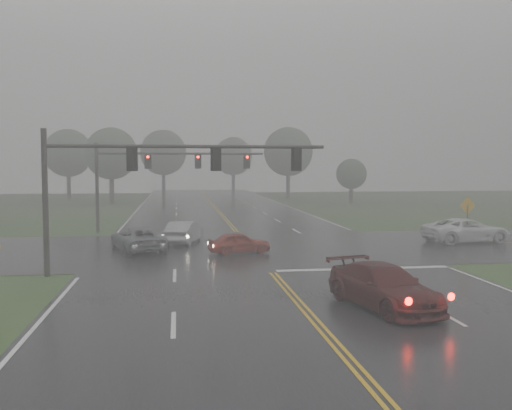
{
  "coord_description": "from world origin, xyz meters",
  "views": [
    {
      "loc": [
        -4.33,
        -11.78,
        5.05
      ],
      "look_at": [
        -0.5,
        16.0,
        3.04
      ],
      "focal_mm": 40.0,
      "sensor_mm": 36.0,
      "label": 1
    }
  ],
  "objects": [
    {
      "name": "stop_bar",
      "position": [
        4.5,
        14.4,
        0.0
      ],
      "size": [
        8.5,
        0.5,
        0.01
      ],
      "primitive_type": "cube",
      "color": "silver",
      "rests_on": "ground"
    },
    {
      "name": "tree_n_mid",
      "position": [
        -6.49,
        78.4,
        6.86
      ],
      "size": [
        7.1,
        7.1,
        10.42
      ],
      "color": "#2D231D",
      "rests_on": "ground"
    },
    {
      "name": "tree_e_near",
      "position": [
        17.88,
        59.28,
        3.79
      ],
      "size": [
        3.93,
        3.93,
        5.78
      ],
      "color": "#2D231D",
      "rests_on": "ground"
    },
    {
      "name": "ground",
      "position": [
        0.0,
        0.0,
        0.0
      ],
      "size": [
        180.0,
        180.0,
        0.0
      ],
      "primitive_type": "plane",
      "color": "#2E4B20",
      "rests_on": "ground"
    },
    {
      "name": "sign_diamond_east",
      "position": [
        14.67,
        23.51,
        1.98
      ],
      "size": [
        1.2,
        0.32,
        2.94
      ],
      "rotation": [
        0.0,
        0.0,
        0.23
      ],
      "color": "black",
      "rests_on": "ground"
    },
    {
      "name": "signal_gantry_far",
      "position": [
        -6.31,
        31.29,
        4.68
      ],
      "size": [
        12.48,
        0.34,
        6.63
      ],
      "color": "black",
      "rests_on": "ground"
    },
    {
      "name": "tree_nw_a",
      "position": [
        -12.62,
        62.35,
        6.38
      ],
      "size": [
        6.61,
        6.61,
        9.7
      ],
      "color": "#2D231D",
      "rests_on": "ground"
    },
    {
      "name": "signal_gantry_near",
      "position": [
        -6.19,
        14.67,
        4.7
      ],
      "size": [
        12.88,
        0.29,
        6.65
      ],
      "color": "black",
      "rests_on": "ground"
    },
    {
      "name": "sedan_red",
      "position": [
        -0.9,
        20.02,
        0.0
      ],
      "size": [
        3.69,
        1.99,
        1.19
      ],
      "primitive_type": "imported",
      "rotation": [
        0.0,
        0.0,
        1.74
      ],
      "color": "maroon",
      "rests_on": "ground"
    },
    {
      "name": "tree_ne_a",
      "position": [
        11.57,
        69.48,
        6.87
      ],
      "size": [
        7.11,
        7.11,
        10.44
      ],
      "color": "#2D231D",
      "rests_on": "ground"
    },
    {
      "name": "pickup_white",
      "position": [
        14.14,
        22.57,
        0.0
      ],
      "size": [
        5.82,
        3.17,
        1.55
      ],
      "primitive_type": "imported",
      "rotation": [
        0.0,
        0.0,
        1.68
      ],
      "color": "white",
      "rests_on": "ground"
    },
    {
      "name": "car_grey",
      "position": [
        -6.66,
        21.68,
        0.0
      ],
      "size": [
        3.81,
        5.58,
        1.42
      ],
      "primitive_type": "imported",
      "rotation": [
        0.0,
        0.0,
        3.45
      ],
      "color": "slate",
      "rests_on": "ground"
    },
    {
      "name": "sedan_maroon",
      "position": [
        2.8,
        7.11,
        0.0
      ],
      "size": [
        3.33,
        5.55,
        1.51
      ],
      "primitive_type": "imported",
      "rotation": [
        0.0,
        0.0,
        0.25
      ],
      "color": "#3D0C0B",
      "rests_on": "ground"
    },
    {
      "name": "sedan_silver",
      "position": [
        -3.94,
        24.6,
        0.0
      ],
      "size": [
        2.67,
        4.59,
        1.43
      ],
      "primitive_type": "imported",
      "rotation": [
        0.0,
        0.0,
        2.86
      ],
      "color": "#9C9EA4",
      "rests_on": "ground"
    },
    {
      "name": "cross_street",
      "position": [
        0.0,
        22.0,
        0.0
      ],
      "size": [
        120.0,
        14.0,
        0.02
      ],
      "primitive_type": "cube",
      "color": "black",
      "rests_on": "ground"
    },
    {
      "name": "tree_nw_b",
      "position": [
        -19.8,
        72.84,
        6.63
      ],
      "size": [
        6.86,
        6.86,
        10.08
      ],
      "color": "#2D231D",
      "rests_on": "ground"
    },
    {
      "name": "tree_n_far",
      "position": [
        5.33,
        87.31,
        6.42
      ],
      "size": [
        6.65,
        6.65,
        9.77
      ],
      "color": "#2D231D",
      "rests_on": "ground"
    },
    {
      "name": "main_road",
      "position": [
        0.0,
        20.0,
        0.0
      ],
      "size": [
        18.0,
        160.0,
        0.02
      ],
      "primitive_type": "cube",
      "color": "black",
      "rests_on": "ground"
    }
  ]
}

